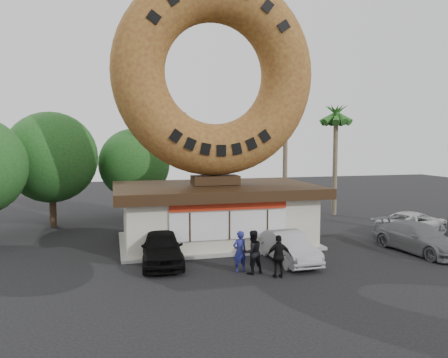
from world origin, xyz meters
TOP-DOWN VIEW (x-y plane):
  - ground at (0.00, 0.00)m, footprint 90.00×90.00m
  - donut_shop at (0.00, 5.98)m, footprint 11.20×7.20m
  - giant_donut at (0.00, 6.00)m, footprint 11.27×2.87m
  - tree_west at (-9.50, 13.00)m, footprint 6.00×6.00m
  - tree_mid at (-4.00, 15.00)m, footprint 5.20×5.20m
  - palm_near at (7.50, 14.00)m, footprint 2.60×2.60m
  - palm_far at (11.00, 12.50)m, footprint 2.60×2.60m
  - street_lamp at (-1.86, 16.00)m, footprint 2.11×0.20m
  - person_left at (-0.26, 0.22)m, footprint 0.75×0.57m
  - person_center at (0.21, -0.14)m, footprint 1.04×0.88m
  - person_right at (1.11, -0.96)m, footprint 1.12×0.59m
  - car_black at (-3.44, 2.31)m, footprint 2.15×4.76m
  - car_silver at (2.46, 1.19)m, footprint 1.71×4.38m
  - car_grey at (9.67, 1.20)m, footprint 2.87×5.42m
  - car_white at (12.41, 5.10)m, footprint 5.43×3.73m

SIDE VIEW (x-z plane):
  - ground at x=0.00m, z-range 0.00..0.00m
  - car_white at x=12.41m, z-range 0.00..1.38m
  - car_silver at x=2.46m, z-range 0.00..1.42m
  - car_grey at x=9.67m, z-range 0.00..1.50m
  - car_black at x=-3.44m, z-range 0.00..1.59m
  - person_right at x=1.11m, z-range 0.00..1.82m
  - person_left at x=-0.26m, z-range 0.00..1.83m
  - person_center at x=0.21m, z-range 0.00..1.91m
  - donut_shop at x=0.00m, z-range -0.13..3.67m
  - tree_mid at x=-4.00m, z-range 0.70..7.33m
  - street_lamp at x=-1.86m, z-range 0.48..8.48m
  - tree_west at x=-9.50m, z-range 0.82..8.47m
  - palm_far at x=11.00m, z-range 3.11..11.86m
  - palm_near at x=7.50m, z-range 3.54..13.29m
  - giant_donut at x=0.00m, z-range 3.80..15.07m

